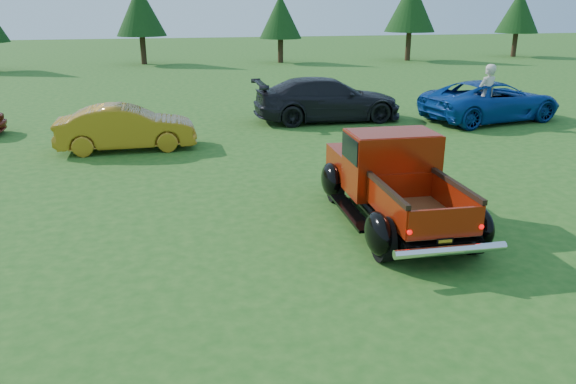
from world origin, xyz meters
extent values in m
plane|color=#215618|center=(0.00, 0.00, 0.00)|extent=(120.00, 120.00, 0.00)
cylinder|color=#332114|center=(-3.00, 31.00, 0.90)|extent=(0.36, 0.36, 1.80)
cone|color=black|center=(-3.00, 31.00, 3.40)|extent=(3.20, 3.20, 3.20)
cylinder|color=#332114|center=(6.00, 30.00, 0.79)|extent=(0.36, 0.36, 1.58)
cone|color=black|center=(6.00, 30.00, 2.99)|extent=(2.82, 2.82, 2.82)
cylinder|color=#332114|center=(15.00, 29.50, 0.97)|extent=(0.36, 0.36, 1.94)
cone|color=black|center=(15.00, 29.50, 3.67)|extent=(3.46, 3.46, 3.46)
cylinder|color=#332114|center=(24.00, 30.50, 0.86)|extent=(0.36, 0.36, 1.73)
cone|color=black|center=(24.00, 30.50, 3.26)|extent=(3.07, 3.07, 3.07)
cylinder|color=black|center=(1.20, -0.46, 0.35)|extent=(0.24, 0.72, 0.71)
cylinder|color=black|center=(2.71, -0.51, 0.35)|extent=(0.24, 0.72, 0.71)
cylinder|color=black|center=(1.30, 2.37, 0.35)|extent=(0.24, 0.72, 0.71)
cylinder|color=black|center=(2.80, 2.32, 0.35)|extent=(0.24, 0.72, 0.71)
cube|color=black|center=(2.00, 0.98, 0.40)|extent=(1.38, 4.20, 0.18)
cube|color=maroon|center=(2.05, 2.44, 0.76)|extent=(1.55, 1.38, 0.55)
cube|color=silver|center=(2.07, 3.12, 0.75)|extent=(1.42, 0.10, 0.44)
cube|color=maroon|center=(2.01, 1.29, 1.06)|extent=(1.61, 1.07, 1.15)
cube|color=black|center=(2.01, 1.29, 1.37)|extent=(1.64, 0.98, 0.44)
cube|color=maroon|center=(2.01, 1.29, 1.61)|extent=(1.54, 0.98, 0.07)
cube|color=brown|center=(1.97, -0.13, 0.55)|extent=(1.25, 1.81, 0.04)
cube|color=maroon|center=(1.37, -0.11, 0.78)|extent=(0.10, 1.77, 0.46)
cube|color=maroon|center=(2.57, -0.15, 0.78)|extent=(0.10, 1.77, 0.46)
cube|color=maroon|center=(2.00, 0.76, 0.78)|extent=(1.20, 0.08, 0.46)
cube|color=maroon|center=(1.94, -1.01, 0.78)|extent=(1.20, 0.09, 0.46)
cube|color=black|center=(1.37, -0.11, 1.05)|extent=(0.14, 1.77, 0.08)
cube|color=black|center=(2.57, -0.15, 1.05)|extent=(0.14, 1.77, 0.08)
ellipsoid|color=black|center=(1.12, -0.46, 0.46)|extent=(0.44, 0.95, 0.78)
ellipsoid|color=black|center=(2.80, -0.51, 0.46)|extent=(0.44, 0.95, 0.78)
ellipsoid|color=black|center=(1.21, 2.38, 0.46)|extent=(0.44, 0.95, 0.78)
ellipsoid|color=black|center=(2.89, 2.32, 0.46)|extent=(0.44, 0.95, 0.78)
cube|color=black|center=(1.16, 0.96, 0.29)|extent=(0.34, 1.87, 0.05)
cube|color=black|center=(2.84, 0.91, 0.29)|extent=(0.34, 1.87, 0.05)
cylinder|color=silver|center=(1.93, -1.24, 0.44)|extent=(1.73, 0.20, 0.14)
cube|color=black|center=(1.94, -1.05, 0.49)|extent=(0.27, 0.02, 0.13)
cube|color=gold|center=(1.94, -1.06, 0.49)|extent=(0.21, 0.02, 0.09)
sphere|color=#CC0505|center=(1.37, -1.02, 0.69)|extent=(0.08, 0.08, 0.08)
sphere|color=#CC0505|center=(2.51, -1.06, 0.69)|extent=(0.08, 0.08, 0.08)
imported|color=#A97016|center=(-3.02, 7.72, 0.61)|extent=(3.73, 1.35, 1.22)
imported|color=black|center=(3.50, 10.38, 0.73)|extent=(5.05, 2.09, 1.46)
imported|color=navy|center=(8.94, 9.14, 0.68)|extent=(5.24, 3.15, 1.36)
imported|color=beige|center=(8.36, 8.54, 0.99)|extent=(0.84, 0.68, 1.99)
camera|label=1|loc=(-2.01, -7.99, 3.86)|focal=35.00mm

